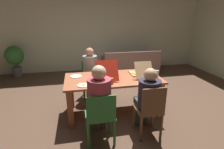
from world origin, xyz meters
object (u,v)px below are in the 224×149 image
at_px(pizza_box_0, 105,74).
at_px(drinking_glass_0, 112,81).
at_px(chair_2, 90,78).
at_px(person_2, 90,70).
at_px(person_0, 99,98).
at_px(plate_1, 83,85).
at_px(chair_0, 101,116).
at_px(couch, 130,65).
at_px(dining_table, 113,84).
at_px(pizza_box_1, 140,73).
at_px(drinking_glass_1, 157,74).
at_px(potted_plant, 15,58).
at_px(chair_1, 150,110).
at_px(person_1, 148,95).
at_px(plate_0, 76,76).

distance_m(pizza_box_0, drinking_glass_0, 0.39).
bearing_deg(chair_2, person_2, -90.00).
relative_size(person_0, plate_1, 6.01).
distance_m(chair_0, pizza_box_0, 1.08).
relative_size(person_2, couch, 0.64).
bearing_deg(dining_table, pizza_box_1, 6.74).
relative_size(drinking_glass_1, potted_plant, 0.14).
relative_size(chair_0, drinking_glass_1, 6.15).
relative_size(chair_1, plate_1, 4.36).
bearing_deg(chair_1, person_0, 172.35).
relative_size(person_1, couch, 0.61).
bearing_deg(drinking_glass_1, chair_2, 140.18).
xyz_separation_m(chair_2, pizza_box_0, (0.24, -0.79, 0.34)).
distance_m(person_0, drinking_glass_0, 0.58).
bearing_deg(pizza_box_1, person_2, 144.43).
height_order(person_1, potted_plant, person_1).
bearing_deg(drinking_glass_0, person_2, 105.52).
distance_m(plate_0, drinking_glass_1, 1.61).
height_order(pizza_box_1, plate_1, pizza_box_1).
distance_m(person_1, pizza_box_0, 1.03).
height_order(pizza_box_0, drinking_glass_0, pizza_box_0).
height_order(plate_1, couch, couch).
bearing_deg(plate_0, potted_plant, 126.56).
bearing_deg(person_1, pizza_box_1, 79.27).
bearing_deg(plate_0, person_0, -71.57).
bearing_deg(pizza_box_1, plate_0, 173.55).
height_order(dining_table, chair_0, chair_0).
distance_m(person_0, person_1, 0.80).
xyz_separation_m(chair_1, drinking_glass_1, (0.44, 0.75, 0.33)).
distance_m(drinking_glass_1, couch, 2.69).
distance_m(chair_1, couch, 3.45).
bearing_deg(person_2, pizza_box_1, -35.57).
bearing_deg(drinking_glass_1, chair_1, -120.35).
bearing_deg(couch, drinking_glass_1, -96.00).
distance_m(pizza_box_1, plate_1, 1.23).
height_order(person_0, drinking_glass_0, person_0).
height_order(dining_table, potted_plant, potted_plant).
relative_size(pizza_box_0, drinking_glass_1, 4.50).
height_order(chair_1, drinking_glass_1, chair_1).
xyz_separation_m(person_1, plate_0, (-1.13, 0.98, 0.07)).
xyz_separation_m(dining_table, person_2, (-0.38, 0.75, 0.09)).
bearing_deg(couch, pizza_box_0, -118.14).
bearing_deg(person_1, drinking_glass_1, 54.66).
bearing_deg(couch, potted_plant, 175.39).
relative_size(person_2, pizza_box_1, 2.22).
xyz_separation_m(pizza_box_0, pizza_box_1, (0.72, -0.02, -0.01)).
distance_m(dining_table, chair_0, 1.01).
height_order(chair_2, person_2, person_2).
distance_m(chair_2, potted_plant, 2.93).
bearing_deg(chair_0, drinking_glass_0, 64.55).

